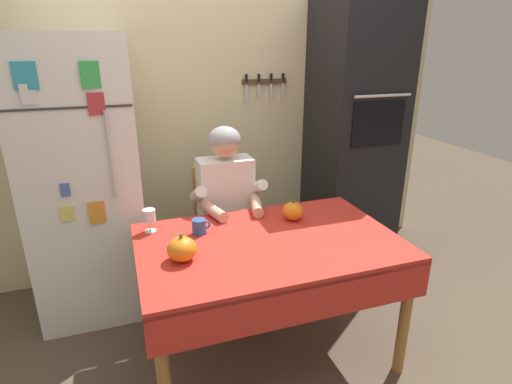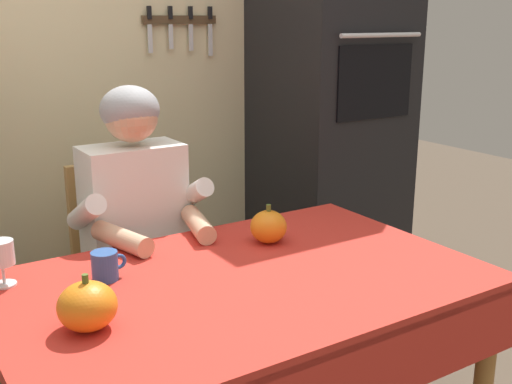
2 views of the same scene
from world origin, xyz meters
The scene contains 9 objects.
back_wall_assembly centered at (0.05, 1.35, 1.30)m, with size 3.70×0.13×2.60m.
wall_oven centered at (1.05, 1.00, 1.05)m, with size 0.60×0.64×2.10m.
dining_table centered at (0.00, 0.08, 0.66)m, with size 1.40×0.90×0.74m.
chair_behind_person centered at (-0.07, 0.87, 0.51)m, with size 0.40×0.40×0.93m.
seated_person centered at (-0.07, 0.68, 0.74)m, with size 0.47×0.55×1.25m.
coffee_mug centered at (-0.34, 0.30, 0.78)m, with size 0.10×0.08×0.09m.
wine_glass centered at (-0.60, 0.41, 0.83)m, with size 0.07×0.07×0.13m.
pumpkin_large centered at (-0.48, 0.03, 0.80)m, with size 0.15×0.15×0.14m.
pumpkin_medium centered at (0.23, 0.30, 0.80)m, with size 0.12×0.12×0.13m.
Camera 2 is at (-0.88, -1.36, 1.47)m, focal length 44.20 mm.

